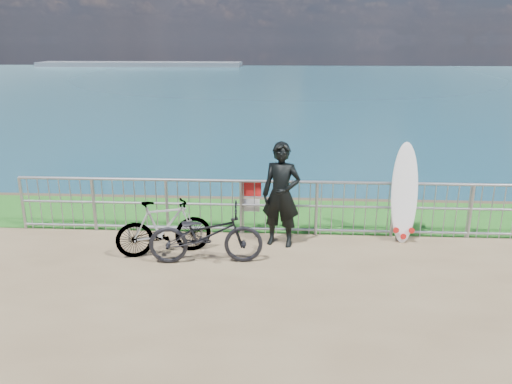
# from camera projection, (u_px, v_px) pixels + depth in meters

# --- Properties ---
(grass_strip) EXTENTS (120.00, 120.00, 0.00)m
(grass_strip) POSITION_uv_depth(u_px,v_px,m) (268.00, 215.00, 11.15)
(grass_strip) COLOR #195B19
(grass_strip) RESTS_ON ground
(seascape) EXTENTS (260.00, 260.00, 5.00)m
(seascape) POSITION_uv_depth(u_px,v_px,m) (142.00, 67.00, 152.98)
(seascape) COLOR brown
(seascape) RESTS_ON ground
(railing) EXTENTS (10.06, 0.10, 1.13)m
(railing) POSITION_uv_depth(u_px,v_px,m) (267.00, 206.00, 9.93)
(railing) COLOR #919499
(railing) RESTS_ON ground
(surfer) EXTENTS (0.82, 0.63, 1.99)m
(surfer) POSITION_uv_depth(u_px,v_px,m) (281.00, 195.00, 9.29)
(surfer) COLOR black
(surfer) RESTS_ON ground
(surfboard) EXTENTS (0.53, 0.47, 1.93)m
(surfboard) POSITION_uv_depth(u_px,v_px,m) (404.00, 197.00, 9.54)
(surfboard) COLOR white
(surfboard) RESTS_ON ground
(bicycle_near) EXTENTS (2.04, 0.88, 1.04)m
(bicycle_near) POSITION_uv_depth(u_px,v_px,m) (206.00, 235.00, 8.66)
(bicycle_near) COLOR black
(bicycle_near) RESTS_ON ground
(bicycle_far) EXTENTS (1.78, 1.04, 1.03)m
(bicycle_far) POSITION_uv_depth(u_px,v_px,m) (164.00, 228.00, 8.99)
(bicycle_far) COLOR black
(bicycle_far) RESTS_ON ground
(bike_rack) EXTENTS (1.61, 0.05, 0.34)m
(bike_rack) POSITION_uv_depth(u_px,v_px,m) (165.00, 229.00, 9.57)
(bike_rack) COLOR #919499
(bike_rack) RESTS_ON ground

